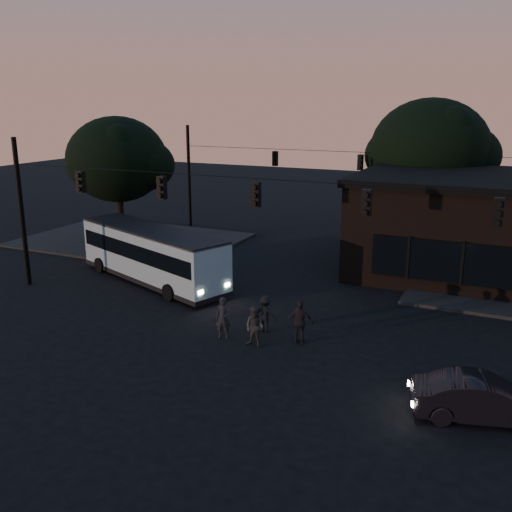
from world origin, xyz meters
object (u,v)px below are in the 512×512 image
at_px(bus, 152,252).
at_px(car, 483,399).
at_px(pedestrian_a, 223,318).
at_px(pedestrian_b, 255,327).
at_px(pedestrian_d, 265,314).
at_px(building, 504,227).
at_px(pedestrian_c, 300,322).

height_order(bus, car, bus).
relative_size(car, pedestrian_a, 2.40).
bearing_deg(pedestrian_b, pedestrian_a, 179.51).
xyz_separation_m(bus, car, (16.68, -7.05, -0.93)).
relative_size(pedestrian_a, pedestrian_d, 1.09).
xyz_separation_m(pedestrian_a, pedestrian_b, (1.48, -0.21, -0.04)).
relative_size(pedestrian_b, pedestrian_d, 1.04).
bearing_deg(car, building, -14.08).
height_order(pedestrian_b, pedestrian_c, pedestrian_c).
relative_size(pedestrian_b, pedestrian_c, 0.92).
bearing_deg(car, pedestrian_a, 62.91).
relative_size(bus, pedestrian_c, 5.88).
distance_m(bus, car, 18.13).
distance_m(building, car, 16.10).
bearing_deg(car, pedestrian_c, 51.92).
distance_m(car, pedestrian_b, 8.56).
height_order(bus, pedestrian_b, bus).
height_order(pedestrian_a, pedestrian_b, pedestrian_a).
bearing_deg(car, pedestrian_b, 62.23).
bearing_deg(car, bus, 52.00).
height_order(building, car, building).
xyz_separation_m(car, pedestrian_a, (-9.82, 2.09, 0.18)).
bearing_deg(pedestrian_b, bus, 155.78).
bearing_deg(pedestrian_c, pedestrian_b, 25.09).
height_order(car, pedestrian_b, pedestrian_b).
bearing_deg(building, pedestrian_c, -116.82).
xyz_separation_m(car, pedestrian_b, (-8.35, 1.88, 0.13)).
relative_size(car, pedestrian_c, 2.32).
distance_m(building, pedestrian_d, 15.18).
xyz_separation_m(bus, pedestrian_c, (9.80, -4.14, -0.72)).
distance_m(pedestrian_a, pedestrian_d, 1.81).
distance_m(pedestrian_b, pedestrian_c, 1.81).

